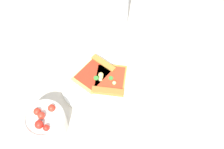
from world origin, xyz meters
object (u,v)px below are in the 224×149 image
at_px(plate, 99,80).
at_px(paper_napkin, 180,98).
at_px(soda_glass, 116,11).
at_px(pizza_slice_far, 96,72).
at_px(salad_bowl, 46,122).
at_px(pizza_slice_near, 109,82).

xyz_separation_m(plate, paper_napkin, (0.10, 0.25, -0.01)).
distance_m(plate, soda_glass, 0.27).
bearing_deg(plate, soda_glass, 160.02).
bearing_deg(pizza_slice_far, paper_napkin, 64.79).
bearing_deg(plate, salad_bowl, -49.80).
xyz_separation_m(pizza_slice_near, paper_napkin, (0.08, 0.22, -0.02)).
relative_size(salad_bowl, soda_glass, 0.90).
bearing_deg(pizza_slice_far, pizza_slice_near, 42.63).
distance_m(pizza_slice_near, salad_bowl, 0.24).
xyz_separation_m(plate, pizza_slice_near, (0.02, 0.03, 0.01)).
distance_m(pizza_slice_near, pizza_slice_far, 0.06).
relative_size(salad_bowl, paper_napkin, 0.75).
relative_size(pizza_slice_far, paper_napkin, 0.94).
relative_size(plate, pizza_slice_near, 1.86).
xyz_separation_m(plate, salad_bowl, (0.14, -0.17, 0.03)).
relative_size(pizza_slice_near, paper_napkin, 0.86).
height_order(pizza_slice_near, pizza_slice_far, pizza_slice_far).
relative_size(plate, paper_napkin, 1.59).
height_order(pizza_slice_near, paper_napkin, pizza_slice_near).
height_order(pizza_slice_far, soda_glass, soda_glass).
height_order(soda_glass, paper_napkin, soda_glass).
relative_size(plate, soda_glass, 1.90).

